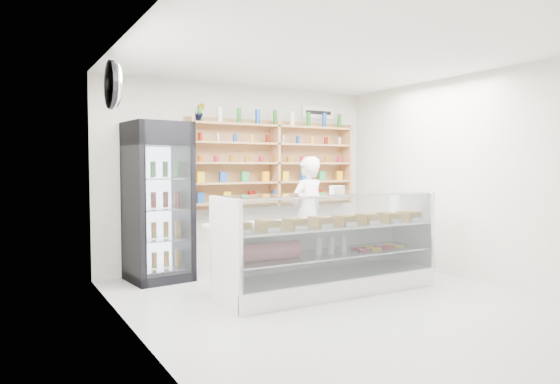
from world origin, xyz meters
TOP-DOWN VIEW (x-y plane):
  - room at (0.00, 0.00)m, footprint 5.00×5.00m
  - display_counter at (0.19, 0.47)m, footprint 2.80×0.84m
  - shop_worker at (0.66, 1.66)m, footprint 0.70×0.55m
  - drinks_cooler at (-1.44, 2.13)m, footprint 0.85×0.83m
  - wall_shelving at (0.50, 2.34)m, footprint 2.84×0.28m
  - potted_plant at (-0.75, 2.34)m, footprint 0.17×0.14m
  - security_mirror at (-2.17, 1.20)m, footprint 0.15×0.50m
  - wall_sign at (1.40, 2.47)m, footprint 0.62×0.03m

SIDE VIEW (x-z plane):
  - display_counter at x=0.19m, z-range -0.27..0.95m
  - shop_worker at x=0.66m, z-range 0.00..1.70m
  - drinks_cooler at x=-1.44m, z-range 0.00..2.15m
  - room at x=0.00m, z-range -1.10..3.90m
  - wall_shelving at x=0.50m, z-range 0.93..2.26m
  - potted_plant at x=-0.75m, z-range 2.20..2.46m
  - security_mirror at x=-2.17m, z-range 2.20..2.70m
  - wall_sign at x=1.40m, z-range 2.35..2.55m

